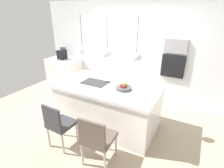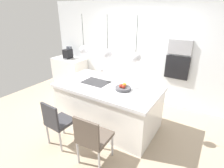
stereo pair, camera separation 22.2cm
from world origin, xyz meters
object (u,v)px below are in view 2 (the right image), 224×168
(oven, at_px, (177,68))
(coffee_machine, at_px, (68,54))
(fruit_bowl, at_px, (123,88))
(chair_near, at_px, (57,121))
(microwave, at_px, (180,47))
(chair_middle, at_px, (92,137))

(oven, bearing_deg, coffee_machine, -175.00)
(fruit_bowl, distance_m, coffee_machine, 3.08)
(fruit_bowl, bearing_deg, coffee_machine, 154.76)
(coffee_machine, height_order, chair_near, coffee_machine)
(fruit_bowl, distance_m, microwave, 1.82)
(fruit_bowl, bearing_deg, oven, 69.20)
(fruit_bowl, height_order, microwave, microwave)
(microwave, bearing_deg, chair_middle, -102.78)
(coffee_machine, xyz_separation_m, oven, (3.39, 0.30, 0.02))
(chair_near, bearing_deg, coffee_machine, 130.87)
(coffee_machine, distance_m, chair_near, 3.10)
(microwave, bearing_deg, fruit_bowl, -110.80)
(chair_middle, bearing_deg, chair_near, 179.54)
(coffee_machine, distance_m, chair_middle, 3.67)
(chair_middle, bearing_deg, oven, 77.22)
(fruit_bowl, relative_size, chair_near, 0.34)
(oven, distance_m, chair_middle, 2.73)
(oven, distance_m, chair_near, 3.01)
(coffee_machine, relative_size, microwave, 0.70)
(oven, bearing_deg, chair_middle, -102.78)
(microwave, relative_size, chair_middle, 0.59)
(fruit_bowl, height_order, oven, oven)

